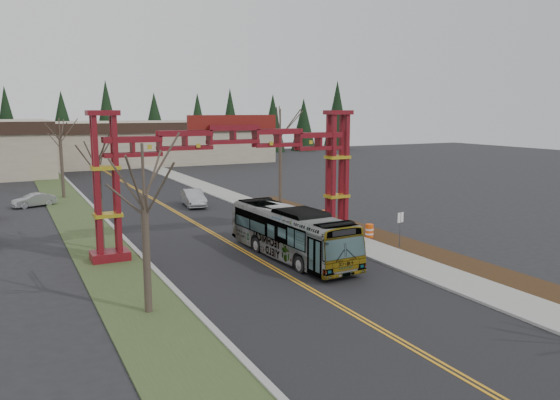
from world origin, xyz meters
TOP-DOWN VIEW (x-y plane):
  - ground at (0.00, 0.00)m, footprint 200.00×200.00m
  - road at (0.00, 25.00)m, footprint 12.00×110.00m
  - lane_line_left at (-0.12, 25.00)m, footprint 0.12×100.00m
  - lane_line_right at (0.12, 25.00)m, footprint 0.12×100.00m
  - curb_right at (6.15, 25.00)m, footprint 0.30×110.00m
  - sidewalk_right at (7.60, 25.00)m, footprint 2.60×110.00m
  - landscape_strip at (10.20, 10.00)m, footprint 2.60×50.00m
  - grass_median at (-8.00, 25.00)m, footprint 4.00×110.00m
  - curb_left at (-6.15, 25.00)m, footprint 0.30×110.00m
  - gateway_arch at (0.00, 18.00)m, footprint 18.20×1.60m
  - retail_building_east at (10.00, 79.95)m, footprint 38.00×20.30m
  - conifer_treeline at (0.25, 92.00)m, footprint 116.10×5.60m
  - transit_bus at (1.94, 13.67)m, footprint 3.21×11.34m
  - silver_sedan at (2.34, 33.81)m, footprint 2.20×4.95m
  - parked_car_far_a at (-11.00, 40.33)m, footprint 4.04×2.45m
  - bare_tree_median_near at (-8.00, 8.47)m, footprint 3.36×3.36m
  - bare_tree_median_mid at (-8.00, 20.78)m, footprint 3.06×3.06m
  - bare_tree_median_far at (-8.00, 44.49)m, footprint 3.21×3.21m
  - bare_tree_right_far at (10.00, 30.91)m, footprint 3.40×3.40m
  - street_sign at (9.34, 12.51)m, footprint 0.54×0.15m
  - barrel_south at (9.21, 15.62)m, footprint 0.56×0.56m
  - barrel_mid at (8.63, 20.20)m, footprint 0.58×0.58m
  - barrel_north at (9.63, 22.22)m, footprint 0.50×0.50m

SIDE VIEW (x-z plane):
  - ground at x=0.00m, z-range 0.00..0.00m
  - road at x=0.00m, z-range 0.00..0.02m
  - lane_line_left at x=-0.12m, z-range 0.02..0.03m
  - lane_line_right at x=0.12m, z-range 0.02..0.03m
  - grass_median at x=-8.00m, z-range 0.00..0.08m
  - landscape_strip at x=10.20m, z-range 0.00..0.12m
  - curb_right at x=6.15m, z-range 0.00..0.15m
  - curb_left at x=-6.15m, z-range 0.00..0.15m
  - sidewalk_right at x=7.60m, z-range 0.01..0.15m
  - barrel_north at x=9.63m, z-range 0.00..0.92m
  - barrel_south at x=9.21m, z-range 0.00..1.04m
  - barrel_mid at x=8.63m, z-range 0.00..1.07m
  - parked_car_far_a at x=-11.00m, z-range 0.00..1.26m
  - silver_sedan at x=2.34m, z-range 0.00..1.58m
  - transit_bus at x=1.94m, z-range 0.00..3.12m
  - street_sign at x=9.34m, z-range 0.52..2.90m
  - retail_building_east at x=10.00m, z-range 0.01..7.01m
  - bare_tree_median_near at x=-8.00m, z-range 1.52..9.04m
  - bare_tree_median_mid at x=-8.00m, z-range 1.84..9.66m
  - bare_tree_median_far at x=-8.00m, z-range 1.91..10.05m
  - gateway_arch at x=0.00m, z-range 1.53..10.43m
  - conifer_treeline at x=0.25m, z-range -0.01..12.99m
  - bare_tree_right_far at x=10.00m, z-range 2.23..11.27m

